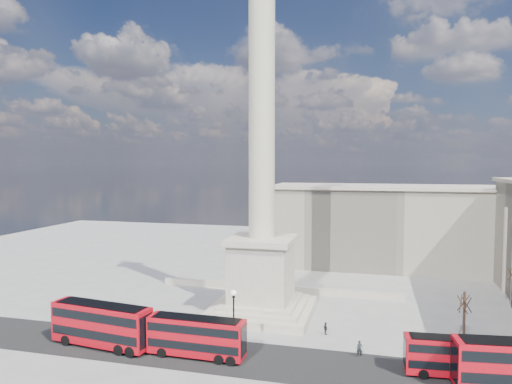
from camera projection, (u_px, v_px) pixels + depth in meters
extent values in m
plane|color=#989690|center=(252.00, 325.00, 59.45)|extent=(180.00, 180.00, 0.00)
cube|color=black|center=(274.00, 362.00, 48.53)|extent=(120.00, 9.00, 0.01)
cube|color=beige|center=(262.00, 310.00, 64.25)|extent=(14.00, 14.00, 1.00)
cube|color=beige|center=(262.00, 304.00, 64.20)|extent=(12.00, 12.00, 0.50)
cube|color=beige|center=(262.00, 301.00, 64.17)|extent=(10.00, 10.00, 0.50)
cube|color=beige|center=(262.00, 271.00, 63.90)|extent=(8.00, 8.00, 8.00)
cube|color=beige|center=(262.00, 240.00, 63.62)|extent=(9.00, 9.00, 0.80)
cylinder|color=beige|center=(262.00, 115.00, 62.53)|extent=(3.60, 3.60, 34.00)
cube|color=#B9AD99|center=(278.00, 289.00, 74.87)|extent=(40.00, 0.60, 1.10)
cube|color=beige|center=(398.00, 228.00, 92.59)|extent=(50.00, 16.00, 16.00)
cube|color=#B9AD99|center=(399.00, 187.00, 92.07)|extent=(51.00, 17.00, 0.60)
cube|color=#B30914|center=(101.00, 324.00, 52.37)|extent=(12.54, 4.29, 4.52)
cube|color=black|center=(101.00, 331.00, 52.43)|extent=(12.06, 4.29, 1.01)
cube|color=black|center=(101.00, 314.00, 52.30)|extent=(12.06, 4.29, 1.01)
cube|color=black|center=(101.00, 304.00, 52.23)|extent=(11.28, 3.86, 0.07)
cylinder|color=black|center=(74.00, 336.00, 53.99)|extent=(1.58, 3.04, 1.23)
cylinder|color=black|center=(126.00, 346.00, 51.24)|extent=(1.58, 3.04, 1.23)
cylinder|color=black|center=(137.00, 348.00, 50.70)|extent=(1.58, 3.04, 1.23)
cube|color=#B30914|center=(196.00, 336.00, 49.57)|extent=(10.84, 2.62, 3.98)
cube|color=black|center=(196.00, 342.00, 49.62)|extent=(10.41, 2.67, 0.88)
cube|color=black|center=(196.00, 327.00, 49.50)|extent=(10.41, 2.67, 0.88)
cube|color=black|center=(196.00, 318.00, 49.44)|extent=(9.76, 2.36, 0.06)
cylinder|color=black|center=(167.00, 349.00, 50.63)|extent=(1.12, 2.59, 1.08)
cylinder|color=black|center=(223.00, 355.00, 48.88)|extent=(1.12, 2.59, 1.08)
cylinder|color=black|center=(234.00, 357.00, 48.54)|extent=(1.12, 2.59, 1.08)
cylinder|color=black|center=(477.00, 384.00, 42.29)|extent=(1.53, 2.99, 1.21)
cube|color=#B30914|center=(456.00, 356.00, 44.92)|extent=(9.88, 2.98, 3.58)
cube|color=black|center=(456.00, 363.00, 44.96)|extent=(9.50, 3.01, 0.80)
cube|color=black|center=(456.00, 347.00, 44.86)|extent=(9.50, 3.01, 0.80)
cube|color=black|center=(457.00, 338.00, 44.81)|extent=(8.89, 2.68, 0.05)
cylinder|color=black|center=(422.00, 370.00, 45.58)|extent=(1.16, 2.40, 0.97)
cylinder|color=black|center=(485.00, 374.00, 44.56)|extent=(1.16, 2.40, 0.97)
cylinder|color=black|center=(498.00, 375.00, 44.35)|extent=(1.16, 2.40, 0.97)
cylinder|color=black|center=(234.00, 352.00, 50.38)|extent=(0.49, 0.49, 0.55)
cylinder|color=black|center=(234.00, 325.00, 50.19)|extent=(0.18, 0.18, 6.65)
cylinder|color=black|center=(234.00, 296.00, 49.98)|extent=(0.33, 0.33, 0.33)
sphere|color=silver|center=(234.00, 293.00, 49.96)|extent=(0.62, 0.62, 0.62)
cylinder|color=#332319|center=(464.00, 320.00, 52.17)|extent=(0.30, 0.30, 6.48)
imported|color=black|center=(360.00, 349.00, 49.65)|extent=(0.70, 0.50, 1.81)
imported|color=black|center=(445.00, 345.00, 50.67)|extent=(1.02, 0.85, 1.89)
imported|color=black|center=(326.00, 329.00, 56.13)|extent=(0.77, 0.98, 1.55)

